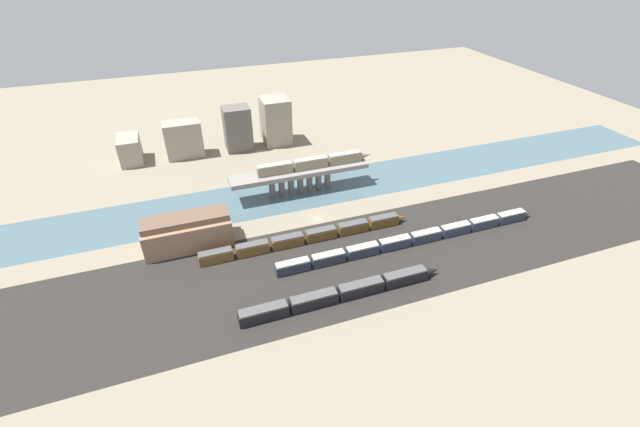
% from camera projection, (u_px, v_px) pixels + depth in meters
% --- Properties ---
extents(ground_plane, '(400.00, 400.00, 0.00)m').
position_uv_depth(ground_plane, '(318.00, 219.00, 143.17)').
color(ground_plane, gray).
extents(railbed_yard, '(280.00, 42.00, 0.01)m').
position_uv_depth(railbed_yard, '(345.00, 262.00, 124.31)').
color(railbed_yard, '#282623').
rests_on(railbed_yard, ground).
extents(river_water, '(320.00, 24.72, 0.01)m').
position_uv_depth(river_water, '(300.00, 192.00, 158.12)').
color(river_water, '#47606B').
rests_on(river_water, ground).
extents(bridge, '(50.76, 8.20, 9.10)m').
position_uv_depth(bridge, '(300.00, 175.00, 154.24)').
color(bridge, gray).
rests_on(bridge, ground).
extents(train_on_bridge, '(43.41, 2.83, 3.77)m').
position_uv_depth(train_on_bridge, '(314.00, 163.00, 153.65)').
color(train_on_bridge, gray).
rests_on(train_on_bridge, bridge).
extents(train_yard_near, '(56.18, 3.17, 3.62)m').
position_uv_depth(train_yard_near, '(344.00, 293.00, 111.30)').
color(train_yard_near, black).
rests_on(train_yard_near, ground).
extents(train_yard_mid, '(88.51, 2.78, 3.43)m').
position_uv_depth(train_yard_mid, '(414.00, 239.00, 131.00)').
color(train_yard_mid, '#2D384C').
rests_on(train_yard_mid, ground).
extents(train_yard_far, '(67.22, 2.98, 3.54)m').
position_uv_depth(train_yard_far, '(308.00, 237.00, 131.79)').
color(train_yard_far, brown).
rests_on(train_yard_far, ground).
extents(warehouse_building, '(25.77, 10.72, 10.41)m').
position_uv_depth(warehouse_building, '(187.00, 232.00, 128.56)').
color(warehouse_building, '#937056').
rests_on(warehouse_building, ground).
extents(city_block_far_left, '(8.45, 13.76, 10.85)m').
position_uv_depth(city_block_far_left, '(130.00, 150.00, 175.74)').
color(city_block_far_left, gray).
rests_on(city_block_far_left, ground).
extents(city_block_left, '(15.11, 8.62, 15.24)m').
position_uv_depth(city_block_left, '(184.00, 139.00, 179.04)').
color(city_block_left, gray).
rests_on(city_block_left, ground).
extents(city_block_center, '(11.29, 9.41, 18.91)m').
position_uv_depth(city_block_center, '(238.00, 129.00, 184.12)').
color(city_block_center, '#605B56').
rests_on(city_block_center, ground).
extents(city_block_right, '(11.75, 12.86, 20.32)m').
position_uv_depth(city_block_right, '(276.00, 121.00, 189.71)').
color(city_block_right, gray).
rests_on(city_block_right, ground).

